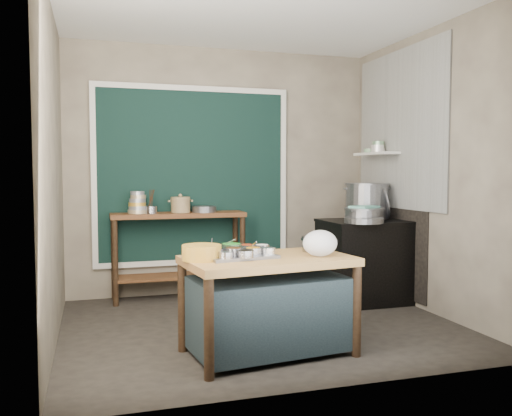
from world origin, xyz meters
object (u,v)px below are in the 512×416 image
object	(u,v)px
ceramic_crock	(180,206)
steamer	(364,214)
saucepan	(316,244)
yellow_basin	(202,252)
prep_table	(268,306)
condiment_tray	(239,256)
back_counter	(179,256)
utensil_cup	(151,210)
stock_pot	(367,201)
stove_block	(366,262)

from	to	relation	value
ceramic_crock	steamer	size ratio (longest dim) A/B	0.52
saucepan	yellow_basin	bearing A→B (deg)	171.27
prep_table	condiment_tray	bearing A→B (deg)	162.00
back_counter	condiment_tray	xyz separation A→B (m)	(0.15, -1.99, 0.29)
saucepan	utensil_cup	size ratio (longest dim) A/B	1.75
back_counter	saucepan	size ratio (longest dim) A/B	6.28
back_counter	stock_pot	world-z (taller)	stock_pot
stove_block	steamer	bearing A→B (deg)	-128.92
yellow_basin	saucepan	world-z (taller)	saucepan
stove_block	saucepan	distance (m)	1.61
back_counter	stock_pot	bearing A→B (deg)	-14.98
steamer	prep_table	bearing A→B (deg)	-140.33
utensil_cup	ceramic_crock	bearing A→B (deg)	8.05
steamer	stove_block	bearing A→B (deg)	51.08
stove_block	condiment_tray	size ratio (longest dim) A/B	1.74
condiment_tray	saucepan	bearing A→B (deg)	9.62
back_counter	stove_block	size ratio (longest dim) A/B	1.61
prep_table	utensil_cup	world-z (taller)	utensil_cup
ceramic_crock	stock_pot	bearing A→B (deg)	-15.15
condiment_tray	ceramic_crock	world-z (taller)	ceramic_crock
stove_block	ceramic_crock	size ratio (longest dim) A/B	4.00
utensil_cup	stock_pot	size ratio (longest dim) A/B	0.26
stove_block	utensil_cup	xyz separation A→B (m)	(-2.20, 0.68, 0.56)
saucepan	stock_pot	distance (m)	1.80
utensil_cup	steamer	xyz separation A→B (m)	(2.12, -0.78, -0.04)
back_counter	stock_pot	size ratio (longest dim) A/B	2.89
yellow_basin	stock_pot	bearing A→B (deg)	34.76
yellow_basin	utensil_cup	bearing A→B (deg)	94.51
stove_block	stock_pot	distance (m)	0.69
back_counter	saucepan	bearing A→B (deg)	-66.18
saucepan	utensil_cup	xyz separation A→B (m)	(-1.12, 1.83, 0.18)
saucepan	steamer	distance (m)	1.45
back_counter	steamer	size ratio (longest dim) A/B	3.36
condiment_tray	yellow_basin	distance (m)	0.30
yellow_basin	utensil_cup	world-z (taller)	utensil_cup
yellow_basin	saucepan	size ratio (longest dim) A/B	1.25
condiment_tray	saucepan	world-z (taller)	saucepan
saucepan	steamer	world-z (taller)	steamer
utensil_cup	ceramic_crock	xyz separation A→B (m)	(0.32, 0.05, 0.04)
back_counter	stock_pot	xyz separation A→B (m)	(2.01, -0.54, 0.60)
utensil_cup	stock_pot	world-z (taller)	stock_pot
condiment_tray	stock_pot	distance (m)	2.37
yellow_basin	ceramic_crock	size ratio (longest dim) A/B	1.29
prep_table	condiment_tray	size ratio (longest dim) A/B	2.42
saucepan	utensil_cup	bearing A→B (deg)	103.74
condiment_tray	saucepan	xyz separation A→B (m)	(0.67, 0.11, 0.05)
stove_block	yellow_basin	bearing A→B (deg)	-147.55
back_counter	saucepan	world-z (taller)	back_counter
back_counter	steamer	world-z (taller)	steamer
yellow_basin	stock_pot	distance (m)	2.63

